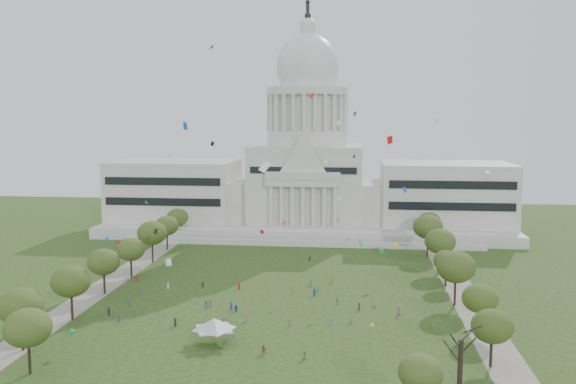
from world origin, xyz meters
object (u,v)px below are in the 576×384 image
Objects in this scene: event_tent at (214,323)px; big_bare_tree at (461,336)px; capitol at (307,175)px; person_0 at (399,310)px.

big_bare_tree is at bearing -17.39° from event_tent.
big_bare_tree is (38.00, -141.59, -13.62)m from capitol.
big_bare_tree is 38.55m from person_0.
big_bare_tree is 49.04m from event_tent.
big_bare_tree is 1.05× the size of event_tent.
capitol is 13.12× the size of event_tent.
big_bare_tree is at bearing -74.98° from capitol.
event_tent reaches higher than person_0.
capitol is at bearing 86.13° from event_tent.
capitol is at bearing 151.66° from person_0.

